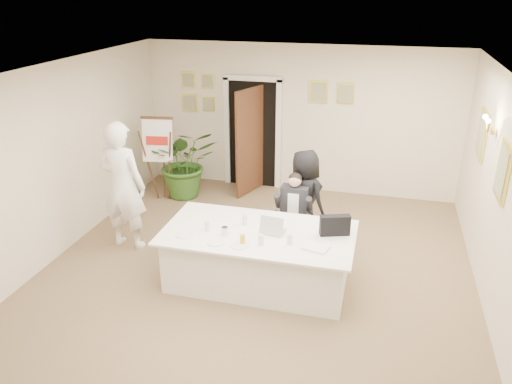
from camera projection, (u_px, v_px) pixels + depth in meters
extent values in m
plane|color=brown|center=(252.00, 281.00, 6.90)|extent=(7.00, 7.00, 0.00)
cube|color=white|center=(251.00, 76.00, 5.81)|extent=(6.00, 7.00, 0.02)
cube|color=white|center=(299.00, 120.00, 9.48)|extent=(6.00, 0.10, 2.80)
cube|color=white|center=(47.00, 167.00, 7.05)|extent=(0.10, 7.00, 2.80)
cube|color=white|center=(506.00, 213.00, 5.66)|extent=(0.10, 7.00, 2.80)
cube|color=black|center=(253.00, 134.00, 9.80)|extent=(0.92, 0.06, 2.10)
cube|color=white|center=(227.00, 133.00, 9.89)|extent=(0.10, 0.06, 2.20)
cube|color=white|center=(278.00, 137.00, 9.65)|extent=(0.10, 0.06, 2.20)
cube|color=#3F2014|center=(250.00, 142.00, 9.42)|extent=(0.33, 0.81, 2.02)
cube|color=white|center=(258.00, 258.00, 6.74)|extent=(2.35, 1.17, 0.75)
cube|color=white|center=(258.00, 233.00, 6.59)|extent=(2.53, 1.35, 0.03)
cube|color=white|center=(157.00, 140.00, 8.95)|extent=(0.57, 0.25, 0.77)
imported|color=white|center=(123.00, 186.00, 7.45)|extent=(0.76, 0.52, 2.00)
imported|color=black|center=(304.00, 198.00, 7.61)|extent=(0.90, 0.82, 1.54)
imported|color=#2C541C|center=(185.00, 162.00, 9.42)|extent=(1.54, 1.47, 1.34)
cube|color=black|center=(335.00, 225.00, 6.45)|extent=(0.40, 0.23, 0.27)
cube|color=white|center=(316.00, 248.00, 6.16)|extent=(0.35, 0.29, 0.03)
cylinder|color=white|center=(185.00, 235.00, 6.49)|extent=(0.23, 0.23, 0.01)
cylinder|color=white|center=(216.00, 242.00, 6.30)|extent=(0.23, 0.23, 0.01)
cylinder|color=white|center=(240.00, 245.00, 6.23)|extent=(0.28, 0.28, 0.01)
cylinder|color=silver|center=(207.00, 226.00, 6.59)|extent=(0.07, 0.07, 0.14)
cylinder|color=silver|center=(261.00, 240.00, 6.23)|extent=(0.08, 0.08, 0.14)
cylinder|color=silver|center=(290.00, 239.00, 6.24)|extent=(0.07, 0.07, 0.14)
cylinder|color=silver|center=(245.00, 220.00, 6.75)|extent=(0.08, 0.08, 0.14)
cylinder|color=orange|center=(243.00, 239.00, 6.25)|extent=(0.07, 0.07, 0.13)
cylinder|color=silver|center=(225.00, 231.00, 6.48)|extent=(0.09, 0.09, 0.11)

